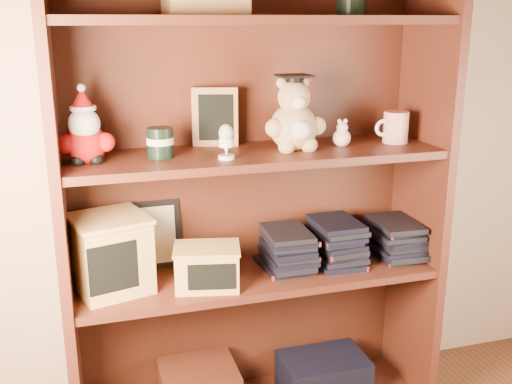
% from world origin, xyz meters
% --- Properties ---
extents(bookcase, '(1.20, 0.35, 1.60)m').
position_xyz_m(bookcase, '(0.15, 1.36, 0.78)').
color(bookcase, '#4E2316').
rests_on(bookcase, ground).
extents(shelf_lower, '(1.14, 0.33, 0.02)m').
position_xyz_m(shelf_lower, '(0.15, 1.30, 0.54)').
color(shelf_lower, '#4E2316').
rests_on(shelf_lower, ground).
extents(shelf_upper, '(1.14, 0.33, 0.02)m').
position_xyz_m(shelf_upper, '(0.15, 1.30, 0.94)').
color(shelf_upper, '#4E2316').
rests_on(shelf_upper, ground).
extents(santa_plush, '(0.16, 0.12, 0.23)m').
position_xyz_m(santa_plush, '(-0.35, 1.30, 1.03)').
color(santa_plush, '#A50F0F').
rests_on(santa_plush, shelf_upper).
extents(teachers_tin, '(0.08, 0.08, 0.09)m').
position_xyz_m(teachers_tin, '(-0.14, 1.30, 0.99)').
color(teachers_tin, black).
rests_on(teachers_tin, shelf_upper).
extents(chalkboard_plaque, '(0.14, 0.10, 0.19)m').
position_xyz_m(chalkboard_plaque, '(0.05, 1.42, 1.04)').
color(chalkboard_plaque, '#9E7547').
rests_on(chalkboard_plaque, shelf_upper).
extents(egg_cup, '(0.05, 0.05, 0.10)m').
position_xyz_m(egg_cup, '(0.04, 1.23, 1.00)').
color(egg_cup, white).
rests_on(egg_cup, shelf_upper).
extents(grad_teddy_bear, '(0.19, 0.17, 0.24)m').
position_xyz_m(grad_teddy_bear, '(0.27, 1.30, 1.04)').
color(grad_teddy_bear, tan).
rests_on(grad_teddy_bear, shelf_upper).
extents(pink_figurine, '(0.06, 0.06, 0.09)m').
position_xyz_m(pink_figurine, '(0.44, 1.30, 0.98)').
color(pink_figurine, beige).
rests_on(pink_figurine, shelf_upper).
extents(teacher_mug, '(0.12, 0.08, 0.10)m').
position_xyz_m(teacher_mug, '(0.63, 1.30, 1.00)').
color(teacher_mug, silver).
rests_on(teacher_mug, shelf_upper).
extents(certificate_frame, '(0.18, 0.05, 0.22)m').
position_xyz_m(certificate_frame, '(-0.16, 1.44, 0.66)').
color(certificate_frame, black).
rests_on(certificate_frame, shelf_lower).
extents(treats_box, '(0.26, 0.26, 0.23)m').
position_xyz_m(treats_box, '(-0.30, 1.30, 0.67)').
color(treats_box, '#DCAC5A').
rests_on(treats_box, shelf_lower).
extents(pencils_box, '(0.22, 0.18, 0.13)m').
position_xyz_m(pencils_box, '(-0.02, 1.24, 0.62)').
color(pencils_box, '#DCAC5A').
rests_on(pencils_box, shelf_lower).
extents(book_stack_left, '(0.14, 0.20, 0.13)m').
position_xyz_m(book_stack_left, '(0.26, 1.30, 0.61)').
color(book_stack_left, black).
rests_on(book_stack_left, shelf_lower).
extents(book_stack_mid, '(0.14, 0.20, 0.14)m').
position_xyz_m(book_stack_mid, '(0.44, 1.30, 0.62)').
color(book_stack_mid, black).
rests_on(book_stack_mid, shelf_lower).
extents(book_stack_right, '(0.14, 0.20, 0.13)m').
position_xyz_m(book_stack_right, '(0.65, 1.30, 0.61)').
color(book_stack_right, black).
rests_on(book_stack_right, shelf_lower).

